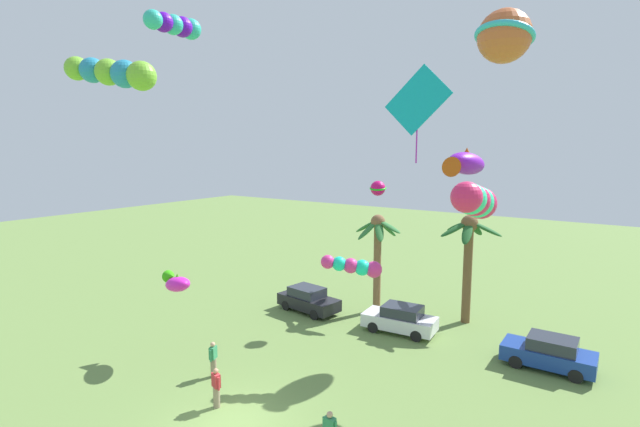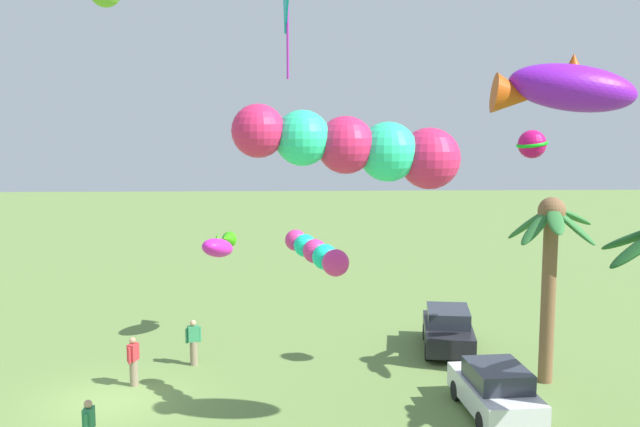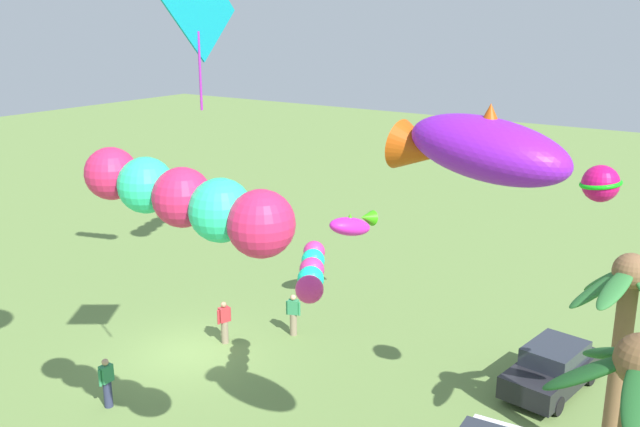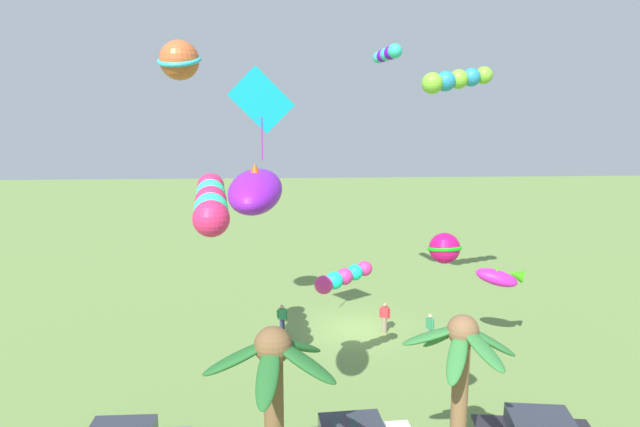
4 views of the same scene
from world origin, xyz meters
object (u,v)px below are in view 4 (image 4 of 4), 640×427
(spectator_0, at_px, (430,329))
(kite_fish_0, at_px, (256,190))
(kite_ball_1, at_px, (179,60))
(spectator_2, at_px, (385,318))
(kite_tube_3, at_px, (342,278))
(kite_ball_8, at_px, (445,248))
(kite_diamond_7, at_px, (261,101))
(palm_tree_1, at_px, (274,394))
(kite_fish_5, at_px, (499,277))
(spectator_1, at_px, (282,319))
(kite_tube_6, at_px, (388,54))
(palm_tree_0, at_px, (461,373))
(kite_tube_2, at_px, (211,203))
(kite_tube_4, at_px, (455,80))

(spectator_0, distance_m, kite_fish_0, 14.99)
(spectator_0, height_order, kite_ball_1, kite_ball_1)
(spectator_2, distance_m, kite_ball_1, 15.90)
(kite_ball_1, bearing_deg, spectator_2, -158.93)
(kite_tube_3, height_order, kite_ball_8, kite_ball_8)
(kite_ball_1, relative_size, kite_diamond_7, 0.55)
(palm_tree_1, xyz_separation_m, spectator_2, (-5.22, -14.39, -3.65))
(kite_ball_1, height_order, kite_fish_5, kite_ball_1)
(kite_ball_1, distance_m, kite_diamond_7, 3.97)
(spectator_1, relative_size, spectator_2, 1.00)
(kite_ball_1, bearing_deg, kite_tube_6, -152.88)
(kite_tube_6, relative_size, kite_diamond_7, 0.70)
(palm_tree_0, height_order, kite_tube_2, kite_tube_2)
(kite_fish_5, height_order, kite_ball_8, kite_ball_8)
(palm_tree_0, bearing_deg, kite_ball_1, -46.88)
(kite_diamond_7, bearing_deg, kite_tube_2, 37.37)
(kite_tube_2, xyz_separation_m, kite_tube_6, (-7.78, -7.61, 5.99))
(kite_tube_3, height_order, kite_tube_4, kite_tube_4)
(spectator_0, xyz_separation_m, kite_tube_4, (-1.56, -2.99, 11.92))
(spectator_1, xyz_separation_m, kite_tube_3, (-2.50, 5.77, 3.98))
(spectator_2, distance_m, kite_diamond_7, 13.32)
(palm_tree_1, xyz_separation_m, kite_diamond_7, (0.63, -9.40, 7.23))
(spectator_2, distance_m, kite_tube_4, 12.49)
(palm_tree_1, bearing_deg, kite_fish_0, -80.14)
(palm_tree_0, bearing_deg, kite_tube_2, -41.72)
(palm_tree_1, bearing_deg, spectator_0, -119.30)
(kite_fish_0, distance_m, kite_ball_8, 5.56)
(spectator_1, bearing_deg, spectator_0, 166.97)
(kite_tube_2, distance_m, kite_ball_8, 9.38)
(spectator_1, xyz_separation_m, kite_diamond_7, (0.62, 5.00, 10.88))
(kite_fish_0, distance_m, kite_tube_3, 7.78)
(kite_tube_3, relative_size, kite_fish_5, 1.00)
(spectator_2, relative_size, kite_fish_5, 0.66)
(kite_tube_3, bearing_deg, palm_tree_1, 73.95)
(spectator_1, relative_size, kite_fish_5, 0.66)
(palm_tree_1, height_order, kite_tube_6, kite_tube_6)
(spectator_2, xyz_separation_m, kite_diamond_7, (5.85, 4.99, 10.88))
(kite_fish_5, distance_m, kite_diamond_7, 13.79)
(palm_tree_1, bearing_deg, kite_tube_4, -118.98)
(palm_tree_0, relative_size, kite_tube_2, 1.26)
(spectator_2, bearing_deg, palm_tree_1, 70.07)
(palm_tree_1, relative_size, kite_ball_1, 3.15)
(palm_tree_0, height_order, spectator_2, palm_tree_0)
(palm_tree_0, distance_m, spectator_1, 14.60)
(palm_tree_0, bearing_deg, kite_diamond_7, -55.05)
(kite_ball_8, bearing_deg, kite_diamond_7, -53.99)
(kite_ball_1, distance_m, kite_tube_3, 10.91)
(spectator_0, height_order, spectator_2, same)
(kite_tube_2, bearing_deg, kite_fish_0, 111.68)
(palm_tree_1, height_order, spectator_0, palm_tree_1)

